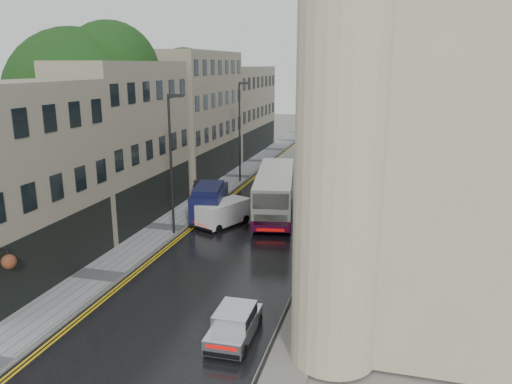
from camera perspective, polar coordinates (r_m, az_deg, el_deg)
The scene contains 16 objects.
road at distance 40.49m, azimuth 2.30°, elevation -1.23°, with size 9.00×85.00×0.02m, color black.
left_sidewalk at distance 42.10m, azimuth -5.49°, elevation -0.60°, with size 2.70×85.00×0.12m, color gray.
right_sidewalk at distance 39.68m, azimuth 9.93°, elevation -1.69°, with size 1.80×85.00×0.12m, color slate.
old_shop_row at distance 44.63m, azimuth -8.92°, elevation 7.91°, with size 4.50×56.00×12.00m, color gray, non-canonical shape.
modern_block at distance 36.78m, azimuth 17.85°, elevation 7.61°, with size 8.00×40.00×14.00m, color #C2B290, non-canonical shape.
church_spire at distance 93.32m, azimuth 10.68°, elevation 19.77°, with size 6.40×6.40×40.00m, color slate, non-canonical shape.
tree_near at distance 37.30m, azimuth -19.58°, elevation 7.47°, with size 10.56×10.56×13.89m, color black, non-canonical shape.
tree_far at distance 48.46m, azimuth -10.50°, elevation 8.62°, with size 9.24×9.24×12.46m, color black, non-canonical shape.
cream_bus at distance 34.64m, azimuth -0.05°, elevation -1.25°, with size 2.58×11.37×3.10m, color white, non-canonical shape.
white_lorry at distance 44.25m, azimuth 6.24°, elevation 3.15°, with size 2.66×8.85×4.65m, color white, non-canonical shape.
silver_hatchback at distance 20.19m, azimuth -5.55°, elevation -16.16°, with size 1.54×3.53×1.32m, color silver, non-canonical shape.
white_van at distance 34.17m, azimuth -6.25°, elevation -2.72°, with size 1.69×3.93×1.78m, color silver, non-canonical shape.
navy_van at distance 34.62m, azimuth -7.37°, elevation -1.78°, with size 2.07×5.16×2.63m, color black, non-canonical shape.
pedestrian at distance 41.06m, azimuth -6.91°, elevation 0.27°, with size 0.61×0.40×1.68m, color black.
lamp_post_near at distance 32.22m, azimuth -9.67°, elevation 2.91°, with size 1.01×0.22×8.99m, color black, non-canonical shape.
lamp_post_far at distance 46.63m, azimuth -1.88°, elevation 6.75°, with size 1.03×0.23×9.17m, color black, non-canonical shape.
Camera 1 is at (8.56, -10.53, 10.94)m, focal length 35.00 mm.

